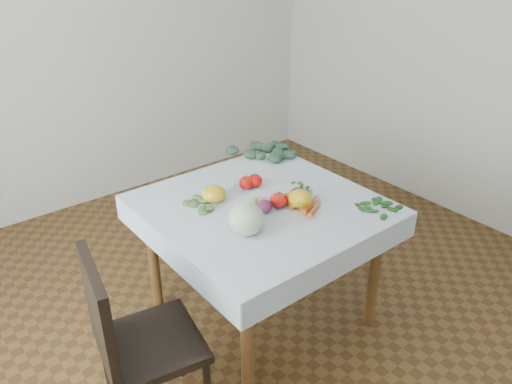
% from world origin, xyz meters
% --- Properties ---
extents(ground, '(4.00, 4.00, 0.00)m').
position_xyz_m(ground, '(0.00, 0.00, 0.00)').
color(ground, brown).
extents(back_wall, '(4.00, 0.04, 2.70)m').
position_xyz_m(back_wall, '(0.00, 2.00, 1.35)').
color(back_wall, silver).
rests_on(back_wall, ground).
extents(table, '(1.00, 1.00, 0.75)m').
position_xyz_m(table, '(0.00, 0.00, 0.65)').
color(table, brown).
rests_on(table, ground).
extents(tablecloth, '(1.12, 1.12, 0.01)m').
position_xyz_m(tablecloth, '(0.00, 0.00, 0.75)').
color(tablecloth, white).
rests_on(tablecloth, table).
extents(chair, '(0.48, 0.48, 0.91)m').
position_xyz_m(chair, '(-0.89, -0.22, 0.52)').
color(chair, black).
rests_on(chair, ground).
extents(cabbage, '(0.17, 0.17, 0.15)m').
position_xyz_m(cabbage, '(-0.24, -0.18, 0.83)').
color(cabbage, silver).
rests_on(cabbage, tablecloth).
extents(tomato_a, '(0.11, 0.11, 0.07)m').
position_xyz_m(tomato_a, '(0.09, 0.17, 0.79)').
color(tomato_a, red).
rests_on(tomato_a, tablecloth).
extents(tomato_b, '(0.09, 0.09, 0.07)m').
position_xyz_m(tomato_b, '(0.04, 0.18, 0.79)').
color(tomato_b, red).
rests_on(tomato_b, tablecloth).
extents(tomato_c, '(0.10, 0.10, 0.06)m').
position_xyz_m(tomato_c, '(0.17, -0.08, 0.79)').
color(tomato_c, red).
rests_on(tomato_c, tablecloth).
extents(tomato_d, '(0.11, 0.11, 0.08)m').
position_xyz_m(tomato_d, '(0.04, -0.08, 0.80)').
color(tomato_d, red).
rests_on(tomato_d, tablecloth).
extents(heirloom_back, '(0.16, 0.16, 0.09)m').
position_xyz_m(heirloom_back, '(-0.18, 0.18, 0.80)').
color(heirloom_back, '#F2A719').
rests_on(heirloom_back, tablecloth).
extents(heirloom_front, '(0.13, 0.13, 0.09)m').
position_xyz_m(heirloom_front, '(0.13, -0.15, 0.80)').
color(heirloom_front, '#F2A719').
rests_on(heirloom_front, tablecloth).
extents(onion_a, '(0.10, 0.10, 0.07)m').
position_xyz_m(onion_a, '(-0.05, -0.08, 0.79)').
color(onion_a, '#5C1A3F').
rests_on(onion_a, tablecloth).
extents(onion_b, '(0.11, 0.11, 0.07)m').
position_xyz_m(onion_b, '(0.18, -0.10, 0.79)').
color(onion_b, '#5C1A3F').
rests_on(onion_b, tablecloth).
extents(tomatillo_cluster, '(0.09, 0.11, 0.04)m').
position_xyz_m(tomatillo_cluster, '(-0.04, 0.02, 0.78)').
color(tomatillo_cluster, '#A2BB6C').
rests_on(tomatillo_cluster, tablecloth).
extents(carrot_bunch, '(0.20, 0.26, 0.03)m').
position_xyz_m(carrot_bunch, '(0.19, -0.13, 0.77)').
color(carrot_bunch, orange).
rests_on(carrot_bunch, tablecloth).
extents(kale_bunch, '(0.35, 0.29, 0.05)m').
position_xyz_m(kale_bunch, '(0.40, 0.48, 0.78)').
color(kale_bunch, '#31513A').
rests_on(kale_bunch, tablecloth).
extents(basil_bunch, '(0.25, 0.18, 0.01)m').
position_xyz_m(basil_bunch, '(0.41, -0.40, 0.76)').
color(basil_bunch, '#1B581C').
rests_on(basil_bunch, tablecloth).
extents(dill_bunch, '(0.22, 0.18, 0.02)m').
position_xyz_m(dill_bunch, '(-0.22, 0.18, 0.77)').
color(dill_bunch, '#457837').
rests_on(dill_bunch, tablecloth).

